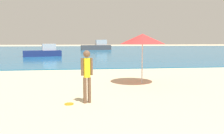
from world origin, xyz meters
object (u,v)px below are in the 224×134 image
(person_standing, at_px, (87,73))
(frisbee, at_px, (69,104))
(boat_far, at_px, (97,46))
(beach_umbrella, at_px, (143,39))
(boat_near, at_px, (44,52))

(person_standing, distance_m, frisbee, 1.07)
(person_standing, height_order, frisbee, person_standing)
(boat_far, relative_size, beach_umbrella, 2.70)
(person_standing, bearing_deg, boat_far, -109.76)
(frisbee, height_order, boat_near, boat_near)
(person_standing, bearing_deg, frisbee, -5.46)
(boat_near, bearing_deg, boat_far, -127.02)
(beach_umbrella, bearing_deg, person_standing, -130.42)
(frisbee, relative_size, boat_far, 0.05)
(frisbee, distance_m, boat_far, 38.60)
(boat_far, xyz_separation_m, beach_umbrella, (-0.22, -35.44, 1.24))
(boat_near, relative_size, beach_umbrella, 2.02)
(person_standing, height_order, boat_near, person_standing)
(frisbee, bearing_deg, person_standing, 10.27)
(person_standing, relative_size, boat_far, 0.27)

